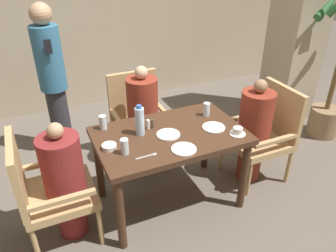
{
  "coord_description": "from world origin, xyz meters",
  "views": [
    {
      "loc": [
        -1.0,
        -2.18,
        2.21
      ],
      "look_at": [
        0.0,
        0.04,
        0.81
      ],
      "focal_mm": 35.0,
      "sensor_mm": 36.0,
      "label": 1
    }
  ],
  "objects_px": {
    "chair_left_side": "(46,188)",
    "diner_in_far_chair": "(143,117)",
    "standing_host": "(53,79)",
    "chair_right_side": "(266,131)",
    "plate_main_right": "(184,149)",
    "diner_in_left_chair": "(65,180)",
    "water_bottle": "(140,121)",
    "diner_in_right_chair": "(254,130)",
    "glass_tall_near": "(125,147)",
    "bowl_small": "(109,147)",
    "glass_tall_mid": "(103,122)",
    "plate_main_left": "(168,135)",
    "teacup_with_saucer": "(238,131)",
    "glass_tall_far": "(207,109)",
    "plate_dessert_center": "(214,127)",
    "chair_far_side": "(138,116)"
  },
  "relations": [
    {
      "from": "chair_left_side",
      "to": "diner_in_far_chair",
      "type": "bearing_deg",
      "value": 32.42
    },
    {
      "from": "diner_in_left_chair",
      "to": "plate_main_left",
      "type": "xyz_separation_m",
      "value": [
        0.89,
        -0.02,
        0.22
      ]
    },
    {
      "from": "chair_right_side",
      "to": "bowl_small",
      "type": "relative_size",
      "value": 8.29
    },
    {
      "from": "plate_dessert_center",
      "to": "bowl_small",
      "type": "height_order",
      "value": "bowl_small"
    },
    {
      "from": "diner_in_far_chair",
      "to": "teacup_with_saucer",
      "type": "height_order",
      "value": "diner_in_far_chair"
    },
    {
      "from": "bowl_small",
      "to": "glass_tall_mid",
      "type": "distance_m",
      "value": 0.33
    },
    {
      "from": "diner_in_far_chair",
      "to": "glass_tall_near",
      "type": "relative_size",
      "value": 8.9
    },
    {
      "from": "teacup_with_saucer",
      "to": "bowl_small",
      "type": "bearing_deg",
      "value": 167.57
    },
    {
      "from": "glass_tall_near",
      "to": "diner_in_left_chair",
      "type": "bearing_deg",
      "value": 164.02
    },
    {
      "from": "chair_left_side",
      "to": "glass_tall_near",
      "type": "xyz_separation_m",
      "value": [
        0.62,
        -0.13,
        0.3
      ]
    },
    {
      "from": "chair_right_side",
      "to": "plate_main_right",
      "type": "xyz_separation_m",
      "value": [
        -1.07,
        -0.28,
        0.24
      ]
    },
    {
      "from": "diner_in_right_chair",
      "to": "glass_tall_near",
      "type": "relative_size",
      "value": 8.56
    },
    {
      "from": "diner_in_left_chair",
      "to": "diner_in_far_chair",
      "type": "bearing_deg",
      "value": 36.54
    },
    {
      "from": "chair_far_side",
      "to": "diner_in_right_chair",
      "type": "height_order",
      "value": "diner_in_right_chair"
    },
    {
      "from": "diner_in_far_chair",
      "to": "water_bottle",
      "type": "bearing_deg",
      "value": -112.0
    },
    {
      "from": "plate_main_left",
      "to": "water_bottle",
      "type": "bearing_deg",
      "value": 151.19
    },
    {
      "from": "diner_in_far_chair",
      "to": "glass_tall_mid",
      "type": "distance_m",
      "value": 0.66
    },
    {
      "from": "standing_host",
      "to": "glass_tall_mid",
      "type": "xyz_separation_m",
      "value": [
        0.28,
        -1.01,
        -0.08
      ]
    },
    {
      "from": "glass_tall_near",
      "to": "glass_tall_far",
      "type": "relative_size",
      "value": 1.0
    },
    {
      "from": "diner_in_right_chair",
      "to": "standing_host",
      "type": "bearing_deg",
      "value": 142.09
    },
    {
      "from": "bowl_small",
      "to": "glass_tall_mid",
      "type": "xyz_separation_m",
      "value": [
        0.04,
        0.32,
        0.05
      ]
    },
    {
      "from": "diner_in_left_chair",
      "to": "plate_main_right",
      "type": "relative_size",
      "value": 5.29
    },
    {
      "from": "diner_in_left_chair",
      "to": "plate_main_right",
      "type": "height_order",
      "value": "diner_in_left_chair"
    },
    {
      "from": "diner_in_right_chair",
      "to": "teacup_with_saucer",
      "type": "distance_m",
      "value": 0.52
    },
    {
      "from": "plate_dessert_center",
      "to": "glass_tall_mid",
      "type": "xyz_separation_m",
      "value": [
        -0.89,
        0.38,
        0.06
      ]
    },
    {
      "from": "plate_main_left",
      "to": "diner_in_far_chair",
      "type": "bearing_deg",
      "value": 87.86
    },
    {
      "from": "diner_in_left_chair",
      "to": "glass_tall_near",
      "type": "distance_m",
      "value": 0.56
    },
    {
      "from": "diner_in_left_chair",
      "to": "glass_tall_mid",
      "type": "relative_size",
      "value": 8.3
    },
    {
      "from": "standing_host",
      "to": "diner_in_left_chair",
      "type": "bearing_deg",
      "value": -95.81
    },
    {
      "from": "chair_left_side",
      "to": "diner_in_far_chair",
      "type": "distance_m",
      "value": 1.26
    },
    {
      "from": "chair_left_side",
      "to": "chair_far_side",
      "type": "bearing_deg",
      "value": 37.89
    },
    {
      "from": "diner_in_left_chair",
      "to": "diner_in_far_chair",
      "type": "distance_m",
      "value": 1.14
    },
    {
      "from": "glass_tall_near",
      "to": "glass_tall_mid",
      "type": "xyz_separation_m",
      "value": [
        -0.06,
        0.44,
        0.0
      ]
    },
    {
      "from": "plate_main_right",
      "to": "teacup_with_saucer",
      "type": "bearing_deg",
      "value": 2.76
    },
    {
      "from": "diner_in_right_chair",
      "to": "plate_main_right",
      "type": "distance_m",
      "value": 0.98
    },
    {
      "from": "chair_left_side",
      "to": "glass_tall_far",
      "type": "height_order",
      "value": "chair_left_side"
    },
    {
      "from": "diner_in_far_chair",
      "to": "standing_host",
      "type": "height_order",
      "value": "standing_host"
    },
    {
      "from": "diner_in_right_chair",
      "to": "plate_dessert_center",
      "type": "height_order",
      "value": "diner_in_right_chair"
    },
    {
      "from": "diner_in_far_chair",
      "to": "chair_right_side",
      "type": "relative_size",
      "value": 1.17
    },
    {
      "from": "plate_dessert_center",
      "to": "chair_right_side",
      "type": "bearing_deg",
      "value": 6.61
    },
    {
      "from": "chair_left_side",
      "to": "diner_in_left_chair",
      "type": "xyz_separation_m",
      "value": [
        0.15,
        0.0,
        0.03
      ]
    },
    {
      "from": "diner_in_right_chair",
      "to": "plate_main_left",
      "type": "relative_size",
      "value": 5.45
    },
    {
      "from": "diner_in_left_chair",
      "to": "plate_dessert_center",
      "type": "xyz_separation_m",
      "value": [
        1.3,
        -0.08,
        0.22
      ]
    },
    {
      "from": "teacup_with_saucer",
      "to": "glass_tall_near",
      "type": "distance_m",
      "value": 0.97
    },
    {
      "from": "chair_far_side",
      "to": "plate_main_left",
      "type": "bearing_deg",
      "value": -91.76
    },
    {
      "from": "water_bottle",
      "to": "diner_in_far_chair",
      "type": "bearing_deg",
      "value": 68.0
    },
    {
      "from": "chair_left_side",
      "to": "plate_main_right",
      "type": "height_order",
      "value": "chair_left_side"
    },
    {
      "from": "diner_in_left_chair",
      "to": "standing_host",
      "type": "xyz_separation_m",
      "value": [
        0.13,
        1.32,
        0.36
      ]
    },
    {
      "from": "diner_in_far_chair",
      "to": "plate_dessert_center",
      "type": "relative_size",
      "value": 5.67
    },
    {
      "from": "chair_far_side",
      "to": "teacup_with_saucer",
      "type": "height_order",
      "value": "chair_far_side"
    }
  ]
}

